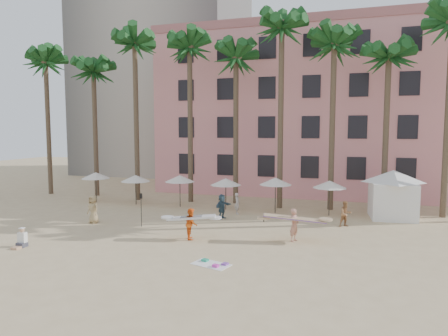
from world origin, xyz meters
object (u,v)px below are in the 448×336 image
pink_hotel (336,114)px  carrier_yellow (294,223)px  carrier_white (191,223)px  cabana (393,190)px

pink_hotel → carrier_yellow: size_ratio=9.79×
pink_hotel → carrier_white: pink_hotel is taller
carrier_yellow → cabana: bearing=53.1°
cabana → pink_hotel: bearing=108.7°
carrier_yellow → carrier_white: bearing=-167.5°
cabana → carrier_white: bearing=-141.8°
carrier_yellow → carrier_white: 5.97m
pink_hotel → carrier_yellow: (-1.64, -21.04, -6.94)m
pink_hotel → carrier_yellow: bearing=-94.4°
cabana → carrier_yellow: bearing=-126.9°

